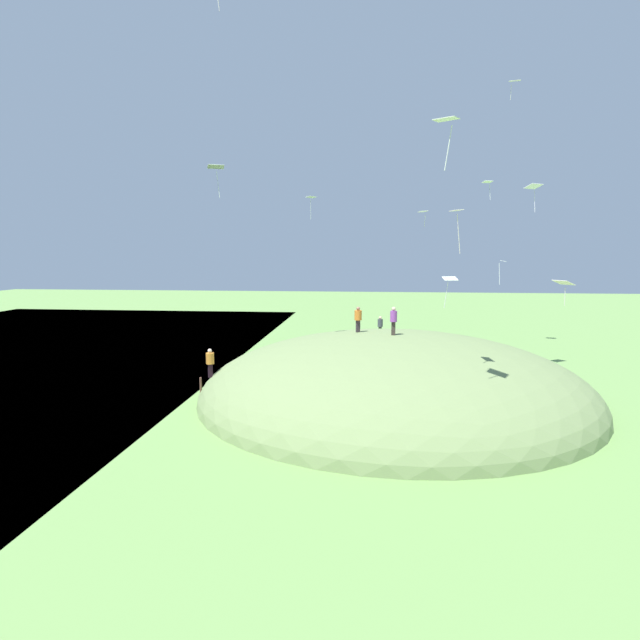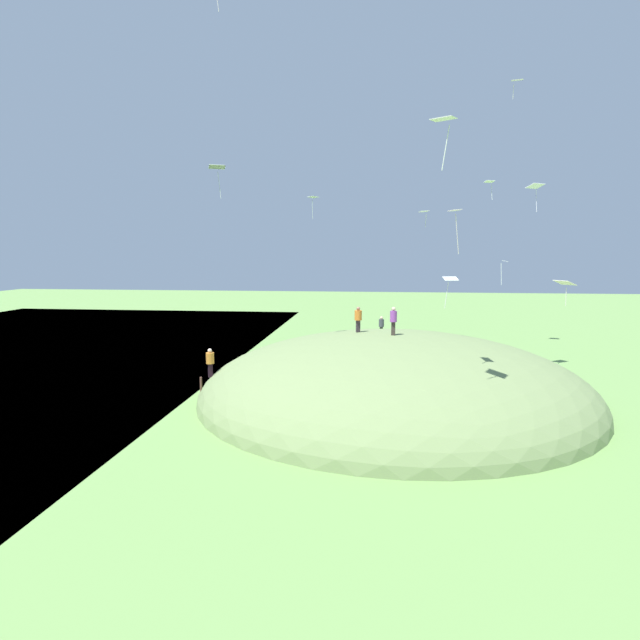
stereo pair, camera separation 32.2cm
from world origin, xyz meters
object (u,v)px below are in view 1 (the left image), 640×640
kite_4 (488,183)px  mooring_post (201,385)px  person_on_hilltop (394,317)px  kite_3 (311,198)px  kite_7 (564,283)px  kite_11 (457,215)px  kite_1 (534,187)px  kite_2 (502,264)px  kite_10 (450,281)px  kite_0 (514,82)px  person_with_child (380,324)px  person_watching_kites (210,360)px  person_walking_path (358,316)px  kite_9 (446,123)px  kite_5 (423,212)px  kite_8 (216,168)px

kite_4 → mooring_post: size_ratio=1.49×
person_on_hilltop → kite_3: bearing=126.5°
kite_7 → kite_11: 11.65m
kite_1 → kite_2: size_ratio=1.00×
kite_10 → kite_11: (-1.19, -8.71, 3.37)m
kite_10 → person_on_hilltop: bearing=-145.9°
kite_0 → kite_7: size_ratio=0.98×
kite_3 → mooring_post: 20.89m
kite_2 → mooring_post: 24.64m
person_with_child → kite_0: size_ratio=1.07×
kite_10 → kite_11: 9.41m
mooring_post → person_watching_kites: bearing=-48.1°
person_with_child → kite_1: bearing=-42.8°
kite_1 → person_watching_kites: bearing=-158.5°
person_with_child → kite_7: 13.75m
person_watching_kites → kite_0: bearing=7.7°
kite_3 → kite_4: bearing=-17.3°
person_walking_path → kite_4: 16.46m
person_watching_kites → kite_2: (19.80, 12.03, 5.49)m
person_walking_path → kite_1: bearing=-2.2°
person_on_hilltop → kite_2: kite_2 is taller
kite_2 → mooring_post: kite_2 is taller
kite_2 → kite_7: 9.33m
kite_2 → kite_9: 22.22m
person_walking_path → kite_4: bearing=17.4°
kite_11 → person_walking_path: bearing=120.1°
person_on_hilltop → kite_9: (1.36, -9.23, 8.70)m
kite_7 → person_watching_kites: bearing=-172.3°
person_on_hilltop → kite_4: bearing=68.4°
kite_1 → kite_5: 7.78m
kite_0 → kite_2: size_ratio=0.77×
kite_3 → kite_11: size_ratio=1.02×
kite_4 → person_with_child: bearing=-169.3°
person_with_child → kite_10: 8.99m
person_watching_kites → kite_3: (4.17, 16.59, 11.18)m
kite_5 → mooring_post: kite_5 is taller
kite_4 → kite_10: (-4.00, -8.56, -7.08)m
person_watching_kites → person_with_child: (10.33, 10.61, 0.80)m
person_watching_kites → kite_9: kite_9 is taller
kite_9 → kite_10: size_ratio=0.97×
kite_4 → kite_8: (-20.13, -4.49, 0.70)m
kite_2 → kite_11: (-6.55, -17.16, 2.49)m
kite_0 → kite_10: size_ratio=0.73×
kite_0 → kite_11: size_ratio=0.75×
person_on_hilltop → person_with_child: person_on_hilltop is taller
kite_3 → mooring_post: bearing=-108.7°
person_watching_kites → kite_2: kite_2 is taller
kite_4 → person_on_hilltop: bearing=-124.6°
kite_1 → kite_0: bearing=86.8°
person_watching_kites → kite_8: kite_8 is taller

